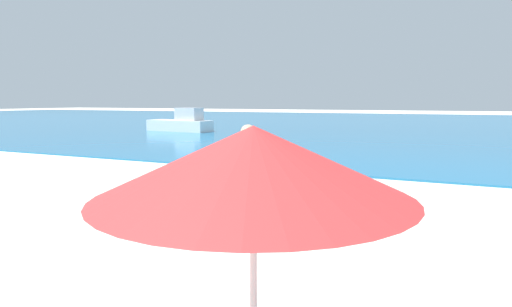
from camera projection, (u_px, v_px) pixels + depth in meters
water at (402, 123)px, 40.01m from camera, size 160.00×60.00×0.06m
person_standing at (248, 172)px, 6.89m from camera, size 0.39×0.23×1.74m
frisbee at (259, 215)px, 8.07m from camera, size 0.23×0.23×0.03m
boat_near at (182, 123)px, 29.37m from camera, size 4.73×1.91×1.57m
beach_umbrella at (253, 162)px, 2.96m from camera, size 2.19×2.19×1.94m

